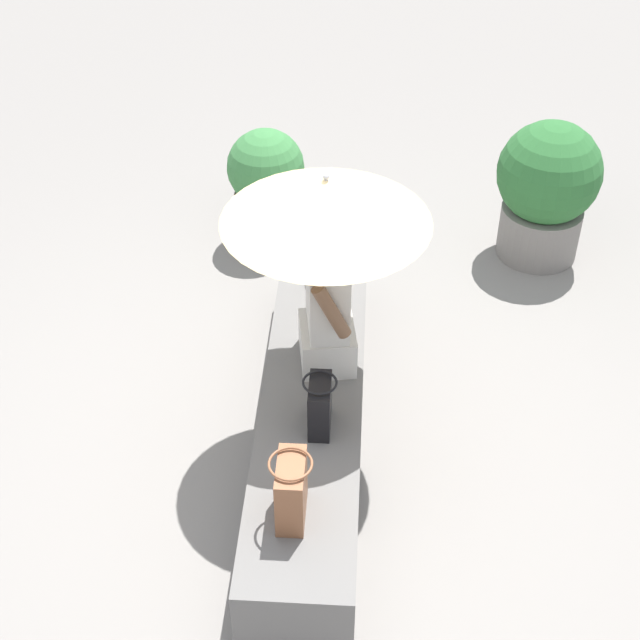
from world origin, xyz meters
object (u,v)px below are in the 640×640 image
(shoulder_bag_spare, at_px, (332,256))
(planter_far, at_px, (266,185))
(handbag_black, at_px, (291,490))
(parasol, at_px, (326,201))
(tote_bag_canvas, at_px, (320,405))
(person_seated, at_px, (328,302))
(planter_near, at_px, (547,188))

(shoulder_bag_spare, bearing_deg, planter_far, 26.16)
(handbag_black, bearing_deg, shoulder_bag_spare, -2.88)
(parasol, height_order, handbag_black, parasol)
(parasol, relative_size, tote_bag_canvas, 3.88)
(parasol, distance_m, planter_far, 2.16)
(handbag_black, bearing_deg, person_seated, -5.52)
(planter_far, bearing_deg, handbag_black, -171.69)
(handbag_black, bearing_deg, parasol, -5.51)
(planter_far, bearing_deg, tote_bag_canvas, -167.49)
(person_seated, bearing_deg, planter_far, 16.16)
(handbag_black, bearing_deg, planter_near, -28.17)
(shoulder_bag_spare, bearing_deg, handbag_black, 177.12)
(shoulder_bag_spare, xyz_separation_m, planter_near, (0.96, -1.38, -0.06))
(person_seated, bearing_deg, planter_near, -38.83)
(parasol, height_order, shoulder_bag_spare, parasol)
(person_seated, relative_size, shoulder_bag_spare, 3.08)
(parasol, bearing_deg, planter_near, -37.85)
(tote_bag_canvas, bearing_deg, planter_far, 12.51)
(shoulder_bag_spare, height_order, planter_near, planter_near)
(parasol, bearing_deg, person_seated, -5.57)
(handbag_black, distance_m, shoulder_bag_spare, 1.79)
(tote_bag_canvas, bearing_deg, parasol, -0.30)
(tote_bag_canvas, bearing_deg, handbag_black, 170.46)
(parasol, bearing_deg, planter_far, 15.38)
(person_seated, xyz_separation_m, handbag_black, (-1.04, 0.10, -0.22))
(tote_bag_canvas, distance_m, shoulder_bag_spare, 1.24)
(shoulder_bag_spare, relative_size, planter_far, 0.35)
(person_seated, height_order, tote_bag_canvas, person_seated)
(handbag_black, height_order, tote_bag_canvas, handbag_black)
(person_seated, relative_size, tote_bag_canvas, 2.99)
(person_seated, xyz_separation_m, shoulder_bag_spare, (0.75, 0.01, -0.25))
(person_seated, xyz_separation_m, planter_near, (1.70, -1.37, -0.31))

